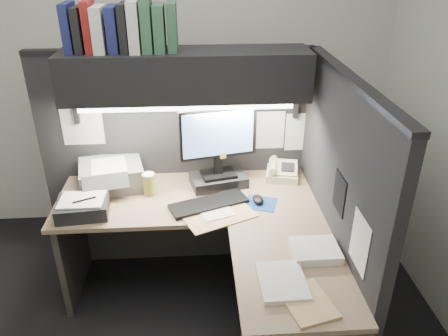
{
  "coord_description": "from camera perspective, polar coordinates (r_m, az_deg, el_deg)",
  "views": [
    {
      "loc": [
        0.18,
        -1.96,
        2.22
      ],
      "look_at": [
        0.35,
        0.51,
        0.96
      ],
      "focal_mm": 35.0,
      "sensor_mm": 36.0,
      "label": 1
    }
  ],
  "objects": [
    {
      "name": "coffee_cup",
      "position": [
        2.94,
        -9.76,
        -2.18
      ],
      "size": [
        0.1,
        0.1,
        0.14
      ],
      "primitive_type": "cylinder",
      "rotation": [
        0.0,
        0.0,
        -0.41
      ],
      "color": "#C8C250",
      "rests_on": "desk"
    },
    {
      "name": "partition_back",
      "position": [
        3.22,
        -6.16,
        0.73
      ],
      "size": [
        1.9,
        0.06,
        1.6
      ],
      "primitive_type": "cube",
      "color": "black",
      "rests_on": "floor"
    },
    {
      "name": "pinned_papers",
      "position": [
        2.79,
        1.44,
        2.29
      ],
      "size": [
        1.76,
        1.31,
        0.51
      ],
      "color": "white",
      "rests_on": "partition_back"
    },
    {
      "name": "manila_stack",
      "position": [
        2.16,
        10.86,
        -16.88
      ],
      "size": [
        0.27,
        0.31,
        0.02
      ],
      "primitive_type": "cube",
      "rotation": [
        0.0,
        0.0,
        0.26
      ],
      "color": "tan",
      "rests_on": "desk"
    },
    {
      "name": "paper_stack_b",
      "position": [
        2.24,
        7.61,
        -14.5
      ],
      "size": [
        0.24,
        0.29,
        0.03
      ],
      "primitive_type": "cube",
      "rotation": [
        0.0,
        0.0,
        0.03
      ],
      "color": "white",
      "rests_on": "desk"
    },
    {
      "name": "keyboard",
      "position": [
        2.81,
        -2.0,
        -4.66
      ],
      "size": [
        0.53,
        0.34,
        0.02
      ],
      "primitive_type": "cube",
      "rotation": [
        0.0,
        0.0,
        0.37
      ],
      "color": "black",
      "rests_on": "desk"
    },
    {
      "name": "monitor",
      "position": [
        2.95,
        -0.75,
        1.6
      ],
      "size": [
        0.52,
        0.31,
        0.56
      ],
      "rotation": [
        0.0,
        0.0,
        0.22
      ],
      "color": "black",
      "rests_on": "desk"
    },
    {
      "name": "desk",
      "position": [
        2.66,
        2.51,
        -15.02
      ],
      "size": [
        1.7,
        1.53,
        0.73
      ],
      "color": "#95765E",
      "rests_on": "floor"
    },
    {
      "name": "task_light_tube",
      "position": [
        2.72,
        -4.88,
        7.83
      ],
      "size": [
        1.32,
        0.04,
        0.04
      ],
      "primitive_type": "cylinder",
      "rotation": [
        0.0,
        1.57,
        0.0
      ],
      "color": "white",
      "rests_on": "overhead_shelf"
    },
    {
      "name": "binder_row",
      "position": [
        2.77,
        -13.25,
        17.44
      ],
      "size": [
        0.66,
        0.25,
        0.31
      ],
      "color": "#161D50",
      "rests_on": "overhead_shelf"
    },
    {
      "name": "mouse",
      "position": [
        2.84,
        4.46,
        -4.11
      ],
      "size": [
        0.08,
        0.12,
        0.04
      ],
      "primitive_type": "ellipsoid",
      "rotation": [
        0.0,
        0.0,
        0.11
      ],
      "color": "black",
      "rests_on": "mousepad"
    },
    {
      "name": "overhead_shelf",
      "position": [
        2.8,
        -5.0,
        12.06
      ],
      "size": [
        1.55,
        0.34,
        0.3
      ],
      "primitive_type": "cube",
      "color": "black",
      "rests_on": "partition_back"
    },
    {
      "name": "telephone",
      "position": [
        3.15,
        7.63,
        -0.46
      ],
      "size": [
        0.27,
        0.27,
        0.09
      ],
      "primitive_type": "cube",
      "rotation": [
        0.0,
        0.0,
        -0.21
      ],
      "color": "beige",
      "rests_on": "desk"
    },
    {
      "name": "open_folder",
      "position": [
        2.72,
        -0.84,
        -6.05
      ],
      "size": [
        0.51,
        0.43,
        0.01
      ],
      "primitive_type": "cube",
      "rotation": [
        0.0,
        0.0,
        0.42
      ],
      "color": "tan",
      "rests_on": "desk"
    },
    {
      "name": "mousepad",
      "position": [
        2.84,
        4.83,
        -4.61
      ],
      "size": [
        0.24,
        0.23,
        0.0
      ],
      "primitive_type": "cube",
      "rotation": [
        0.0,
        0.0,
        -0.32
      ],
      "color": "navy",
      "rests_on": "desk"
    },
    {
      "name": "notebook_stack",
      "position": [
        2.85,
        -17.93,
        -4.87
      ],
      "size": [
        0.33,
        0.29,
        0.09
      ],
      "primitive_type": "cube",
      "rotation": [
        0.0,
        0.0,
        0.1
      ],
      "color": "black",
      "rests_on": "desk"
    },
    {
      "name": "wall_back",
      "position": [
        3.57,
        -6.84,
        12.77
      ],
      "size": [
        3.5,
        0.04,
        2.7
      ],
      "primitive_type": "cube",
      "color": "silver",
      "rests_on": "floor"
    },
    {
      "name": "partition_right",
      "position": [
        2.69,
        14.13,
        -5.77
      ],
      "size": [
        0.06,
        1.5,
        1.6
      ],
      "primitive_type": "cube",
      "color": "black",
      "rests_on": "floor"
    },
    {
      "name": "paper_stack_a",
      "position": [
        2.44,
        11.81,
        -10.51
      ],
      "size": [
        0.25,
        0.22,
        0.05
      ],
      "primitive_type": "cube",
      "rotation": [
        0.0,
        0.0,
        0.01
      ],
      "color": "white",
      "rests_on": "desk"
    },
    {
      "name": "printer",
      "position": [
        3.1,
        -14.48,
        -0.87
      ],
      "size": [
        0.48,
        0.43,
        0.17
      ],
      "primitive_type": "cube",
      "rotation": [
        0.0,
        0.0,
        0.22
      ],
      "color": "gray",
      "rests_on": "desk"
    }
  ]
}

